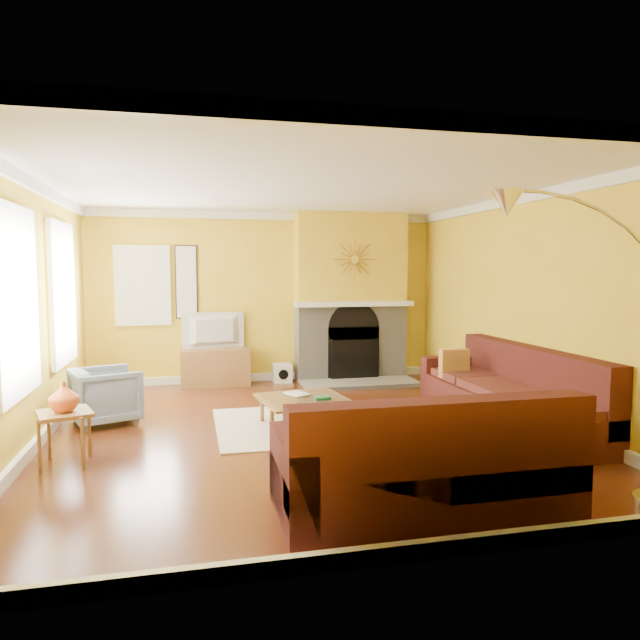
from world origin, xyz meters
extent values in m
cube|color=#602B14|center=(0.00, 0.00, -0.01)|extent=(5.50, 6.00, 0.02)
cube|color=white|center=(0.00, 0.00, 2.71)|extent=(5.50, 6.00, 0.02)
cube|color=gold|center=(0.00, 3.01, 1.35)|extent=(5.50, 0.02, 2.70)
cube|color=gold|center=(0.00, -3.01, 1.35)|extent=(5.50, 0.02, 2.70)
cube|color=gold|center=(-2.76, 0.00, 1.35)|extent=(0.02, 6.00, 2.70)
cube|color=gold|center=(2.76, 0.00, 1.35)|extent=(0.02, 6.00, 2.70)
cube|color=white|center=(-2.72, 1.30, 1.50)|extent=(0.06, 1.22, 1.72)
cube|color=white|center=(-2.72, -0.60, 1.50)|extent=(0.06, 1.22, 1.72)
cube|color=white|center=(-1.90, 2.96, 1.55)|extent=(0.82, 0.06, 1.22)
cube|color=white|center=(-1.25, 2.97, 1.60)|extent=(0.34, 0.04, 1.14)
cube|color=white|center=(1.35, 2.56, 1.25)|extent=(1.92, 0.22, 0.08)
cube|color=gray|center=(1.35, 2.25, 0.03)|extent=(1.80, 0.70, 0.06)
cube|color=beige|center=(0.25, 0.22, 0.01)|extent=(2.40, 1.80, 0.02)
cube|color=olive|center=(-0.84, 2.75, 0.29)|extent=(1.05, 0.47, 0.58)
imported|color=black|center=(-0.84, 2.75, 0.85)|extent=(0.97, 0.29, 0.55)
cube|color=white|center=(0.21, 2.78, 0.15)|extent=(0.29, 0.29, 0.29)
imported|color=slate|center=(-2.18, 0.79, 0.33)|extent=(0.92, 0.91, 0.65)
imported|color=#D8591E|center=(-2.34, -0.61, 0.63)|extent=(0.30, 0.30, 0.28)
imported|color=white|center=(-0.13, 0.11, 0.38)|extent=(0.30, 0.33, 0.03)
camera|label=1|loc=(-1.21, -6.11, 1.78)|focal=32.00mm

